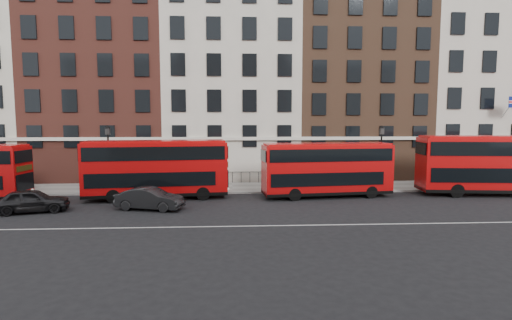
{
  "coord_description": "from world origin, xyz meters",
  "views": [
    {
      "loc": [
        0.14,
        -23.68,
        5.85
      ],
      "look_at": [
        1.74,
        5.0,
        3.0
      ],
      "focal_mm": 28.0,
      "sensor_mm": 36.0,
      "label": 1
    }
  ],
  "objects": [
    {
      "name": "car_rear",
      "position": [
        -12.78,
        2.14,
        0.76
      ],
      "size": [
        4.75,
        2.83,
        1.51
      ],
      "primitive_type": "imported",
      "rotation": [
        0.0,
        0.0,
        1.82
      ],
      "color": "black",
      "rests_on": "ground"
    },
    {
      "name": "iron_railings",
      "position": [
        0.0,
        12.7,
        0.65
      ],
      "size": [
        6.6,
        0.06,
        1.0
      ],
      "primitive_type": null,
      "color": "black",
      "rests_on": "pavement"
    },
    {
      "name": "ground",
      "position": [
        0.0,
        0.0,
        0.0
      ],
      "size": [
        120.0,
        120.0,
        0.0
      ],
      "primitive_type": "plane",
      "color": "black",
      "rests_on": "ground"
    },
    {
      "name": "kerb",
      "position": [
        0.0,
        8.0,
        0.08
      ],
      "size": [
        80.0,
        0.3,
        0.16
      ],
      "primitive_type": "cube",
      "color": "gray",
      "rests_on": "ground"
    },
    {
      "name": "car_front",
      "position": [
        -5.42,
        2.53,
        0.73
      ],
      "size": [
        4.67,
        2.59,
        1.46
      ],
      "primitive_type": "imported",
      "rotation": [
        0.0,
        0.0,
        1.32
      ],
      "color": "#232326",
      "rests_on": "ground"
    },
    {
      "name": "building_terrace",
      "position": [
        -0.31,
        17.88,
        10.24
      ],
      "size": [
        64.0,
        11.95,
        22.0
      ],
      "color": "#B0AB99",
      "rests_on": "ground"
    },
    {
      "name": "pavement",
      "position": [
        0.0,
        10.5,
        0.07
      ],
      "size": [
        80.0,
        5.0,
        0.15
      ],
      "primitive_type": "cube",
      "color": "gray",
      "rests_on": "ground"
    },
    {
      "name": "bus_d",
      "position": [
        20.29,
        6.16,
        2.5
      ],
      "size": [
        11.33,
        3.85,
        4.67
      ],
      "rotation": [
        0.0,
        0.0,
        -0.11
      ],
      "color": "#B4090A",
      "rests_on": "ground"
    },
    {
      "name": "lamp_post_right",
      "position": [
        12.22,
        8.34,
        3.08
      ],
      "size": [
        0.44,
        0.44,
        5.33
      ],
      "color": "black",
      "rests_on": "pavement"
    },
    {
      "name": "bus_c",
      "position": [
        7.19,
        6.16,
        2.22
      ],
      "size": [
        10.04,
        3.45,
        4.14
      ],
      "rotation": [
        0.0,
        0.0,
        0.11
      ],
      "color": "#B4090A",
      "rests_on": "ground"
    },
    {
      "name": "bus_b",
      "position": [
        -5.64,
        6.16,
        2.35
      ],
      "size": [
        10.62,
        3.66,
        4.38
      ],
      "rotation": [
        0.0,
        0.0,
        0.11
      ],
      "color": "#B4090A",
      "rests_on": "ground"
    },
    {
      "name": "lamp_post_left",
      "position": [
        -9.91,
        8.8,
        3.08
      ],
      "size": [
        0.44,
        0.44,
        5.33
      ],
      "color": "black",
      "rests_on": "pavement"
    },
    {
      "name": "road_centre_line",
      "position": [
        0.0,
        -2.0,
        0.01
      ],
      "size": [
        70.0,
        0.12,
        0.01
      ],
      "primitive_type": "cube",
      "color": "white",
      "rests_on": "ground"
    }
  ]
}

